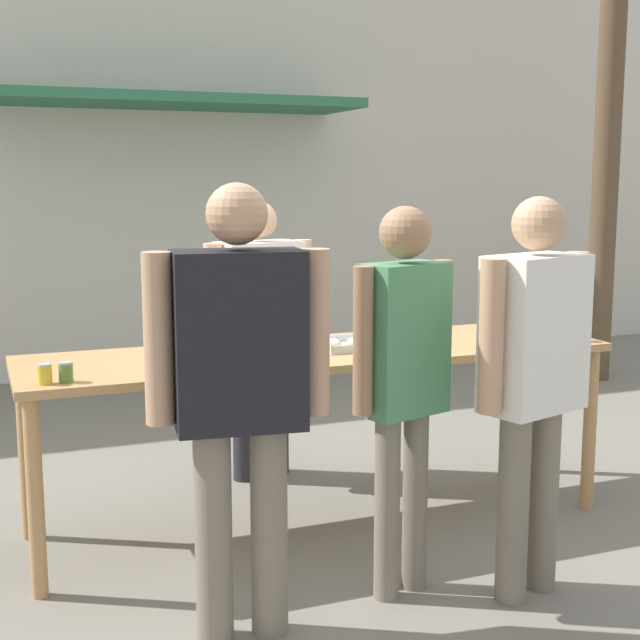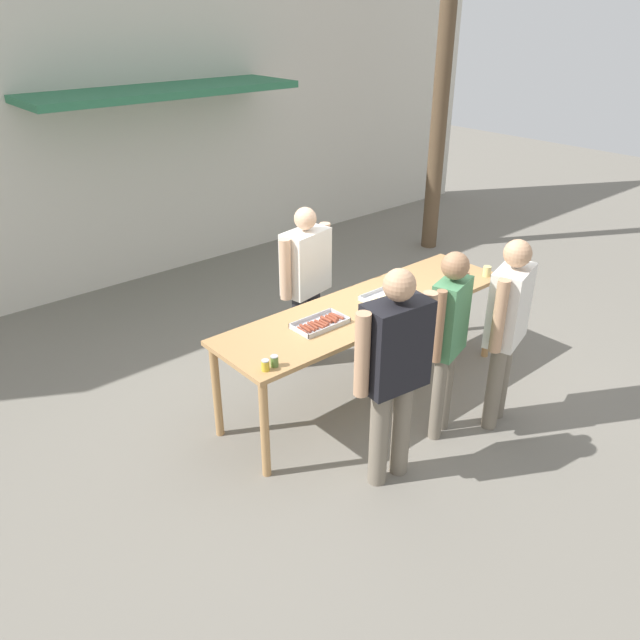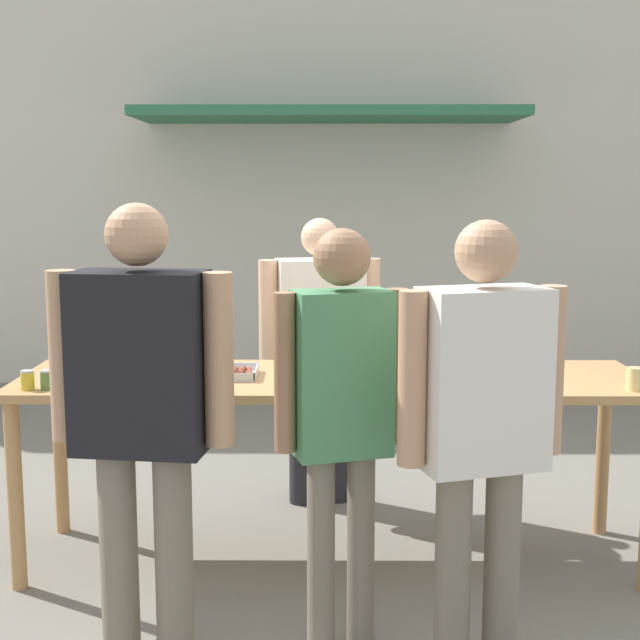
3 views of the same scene
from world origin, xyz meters
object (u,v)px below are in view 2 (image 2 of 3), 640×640
Objects in this scene: person_server_behind_table at (306,275)px; utility_pole at (446,35)px; condiment_jar_ketchup at (274,361)px; condiment_jar_mustard at (265,365)px; beer_cup at (487,271)px; person_customer_waiting_in_line at (449,330)px; person_customer_holding_hotdog at (395,363)px; food_tray_buns at (388,297)px; person_customer_with_cup at (507,320)px; food_tray_sausages at (320,324)px.

person_server_behind_table is 4.32m from utility_pole.
utility_pole reaches higher than condiment_jar_ketchup.
condiment_jar_mustard is 2.69m from beer_cup.
condiment_jar_ketchup is 0.05× the size of person_customer_waiting_in_line.
person_customer_holding_hotdog is (-0.64, -1.78, 0.07)m from person_server_behind_table.
person_customer_with_cup is (0.30, -1.06, 0.07)m from food_tray_buns.
food_tray_sausages is at bearing 171.98° from beer_cup.
food_tray_sausages is 5.08m from utility_pole.
person_customer_waiting_in_line is at bearing -23.86° from condiment_jar_ketchup.
person_customer_with_cup is (1.11, -1.06, 0.08)m from food_tray_sausages.
food_tray_sausages is 5.31× the size of condiment_jar_ketchup.
person_customer_waiting_in_line is (0.61, -0.85, 0.07)m from food_tray_sausages.
person_server_behind_table reaches higher than food_tray_sausages.
food_tray_buns is at bearing -119.27° from person_customer_waiting_in_line.
condiment_jar_ketchup is 0.86× the size of beer_cup.
condiment_jar_ketchup reaches higher than food_tray_buns.
condiment_jar_ketchup is at bearing 3.49° from condiment_jar_mustard.
beer_cup is at bearing 0.09° from condiment_jar_ketchup.
condiment_jar_ketchup reaches higher than food_tray_sausages.
person_customer_with_cup reaches higher than person_customer_waiting_in_line.
person_customer_holding_hotdog reaches higher than condiment_jar_mustard.
beer_cup is (2.61, 0.00, 0.01)m from condiment_jar_ketchup.
person_customer_holding_hotdog reaches higher than food_tray_sausages.
condiment_jar_ketchup is at bearing -147.93° from person_server_behind_table.
food_tray_buns is 5.44× the size of condiment_jar_mustard.
food_tray_sausages is 1.05m from person_customer_waiting_in_line.
condiment_jar_mustard is 0.05× the size of person_customer_waiting_in_line.
person_customer_waiting_in_line is at bearing -54.10° from food_tray_sausages.
utility_pole reaches higher than person_customer_with_cup.
condiment_jar_mustard is 0.05× the size of person_customer_with_cup.
person_server_behind_table is 1.97m from person_customer_with_cup.
condiment_jar_ketchup is at bearing -43.11° from person_customer_holding_hotdog.
beer_cup is (1.92, -0.27, 0.04)m from food_tray_sausages.
person_customer_holding_hotdog is 1.06× the size of person_customer_waiting_in_line.
food_tray_sausages is at bearing -90.00° from person_customer_holding_hotdog.
person_server_behind_table is (0.52, 0.82, 0.03)m from food_tray_sausages.
condiment_jar_mustard reaches higher than food_tray_sausages.
person_server_behind_table is at bearing -103.21° from person_customer_waiting_in_line.
person_customer_with_cup is at bearing -22.49° from condiment_jar_mustard.
person_server_behind_table is at bearing 142.06° from beer_cup.
beer_cup is (2.69, 0.01, 0.01)m from condiment_jar_mustard.
utility_pole is (2.18, 2.51, 1.96)m from beer_cup.
person_customer_waiting_in_line is (-0.49, 0.21, -0.00)m from person_customer_with_cup.
beer_cup is 1.43m from person_customer_waiting_in_line.
food_tray_buns is at bearing 0.01° from food_tray_sausages.
condiment_jar_ketchup is 0.88m from person_customer_holding_hotdog.
person_customer_holding_hotdog reaches higher than person_customer_waiting_in_line.
person_customer_with_cup is (1.23, -0.10, -0.03)m from person_customer_holding_hotdog.
beer_cup is at bearing -172.58° from person_customer_waiting_in_line.
food_tray_buns is 0.87m from person_customer_waiting_in_line.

